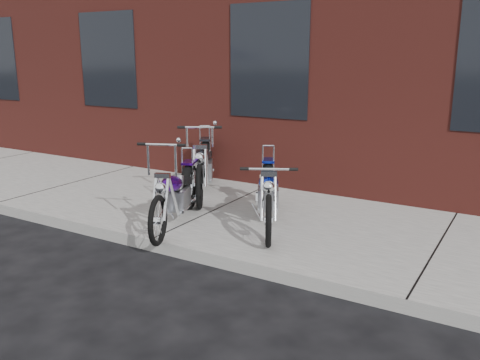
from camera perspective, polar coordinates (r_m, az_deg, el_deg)
The scene contains 5 objects.
ground at distance 6.26m, azimuth -10.00°, elevation -7.90°, with size 120.00×120.00×0.00m, color black.
sidewalk at distance 7.36m, azimuth -2.42°, elevation -3.72°, with size 22.00×3.00×0.15m, color slate.
chopper_purple at distance 6.61m, azimuth -7.15°, elevation -1.82°, with size 0.87×1.96×1.16m.
chopper_blue at distance 6.56m, azimuth 3.19°, elevation -1.74°, with size 1.09×1.94×0.93m.
chopper_third at distance 8.04m, azimuth -4.16°, elevation 1.37°, with size 1.28×2.01×1.16m.
Camera 1 is at (3.84, -4.37, 2.30)m, focal length 38.00 mm.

